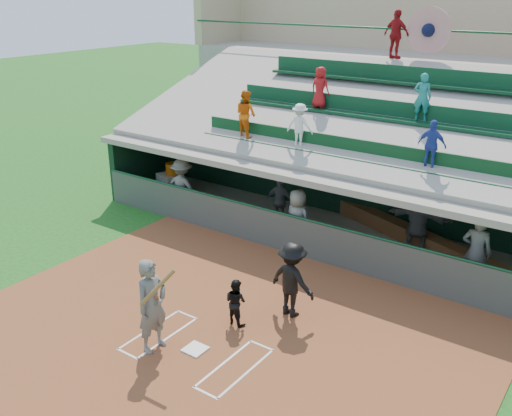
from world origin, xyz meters
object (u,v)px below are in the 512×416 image
Objects in this scene: catcher at (236,302)px; home_plate at (195,349)px; water_cooler at (172,169)px; white_table at (171,185)px; batter_at_plate at (152,305)px.

home_plate is at bearing 92.78° from catcher.
home_plate is 1.39m from catcher.
catcher is 8.52m from water_cooler.
water_cooler is (0.08, 0.03, 0.60)m from white_table.
batter_at_plate is 2.23× the size of white_table.
batter_at_plate is 1.86× the size of catcher.
batter_at_plate is at bearing -49.31° from water_cooler.
batter_at_plate reaches higher than white_table.
home_plate is at bearing 29.92° from batter_at_plate.
catcher is 2.53× the size of water_cooler.
water_cooler is at bearing 135.74° from home_plate.
water_cooler is at bearing -31.83° from catcher.
white_table is 0.60m from water_cooler.
water_cooler is (-6.66, 6.49, 0.99)m from home_plate.
white_table is (-6.01, 6.88, -0.59)m from batter_at_plate.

